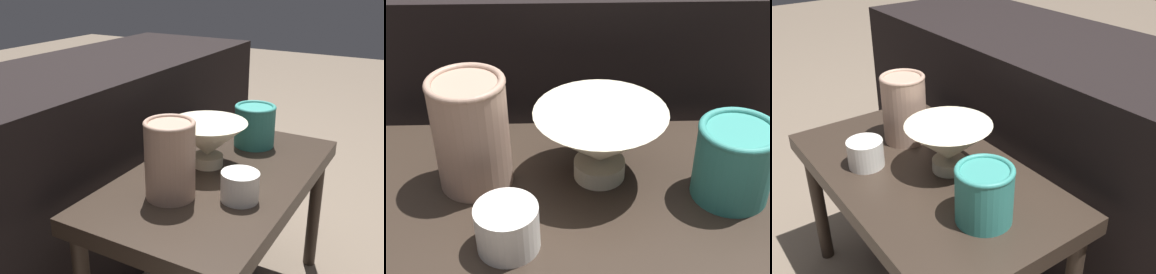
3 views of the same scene
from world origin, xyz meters
The scene contains 6 objects.
table centered at (0.00, 0.00, 0.36)m, with size 0.71×0.40×0.40m.
couch_backdrop centered at (0.00, 0.51, 0.30)m, with size 1.58×0.50×0.60m.
bowl centered at (0.03, 0.05, 0.47)m, with size 0.19×0.19×0.11m.
vase_textured_left centered at (-0.16, 0.04, 0.49)m, with size 0.11×0.11×0.17m.
vase_colorful_right centered at (0.22, 0.00, 0.47)m, with size 0.11×0.11×0.12m.
cup centered at (-0.10, -0.10, 0.44)m, with size 0.08×0.08×0.06m.
Camera 2 is at (-0.02, -0.60, 0.91)m, focal length 50.00 mm.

